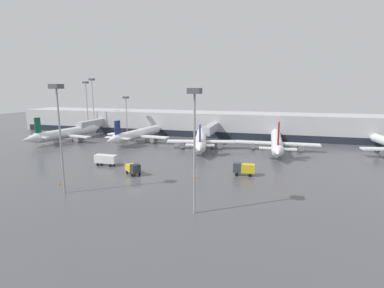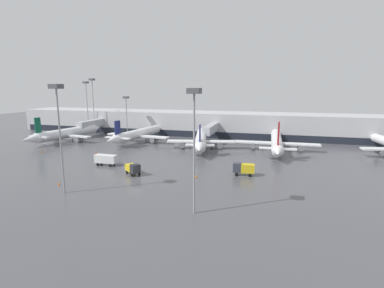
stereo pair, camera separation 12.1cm
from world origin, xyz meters
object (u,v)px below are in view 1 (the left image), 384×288
Objects in this scene: parked_jet_4 at (201,140)px; apron_light_mast_5 at (92,92)px; traffic_cone_0 at (196,176)px; traffic_cone_3 at (42,151)px; service_truck_1 at (133,168)px; parked_jet_2 at (137,134)px; apron_light_mast_1 at (126,104)px; service_truck_2 at (106,159)px; traffic_cone_4 at (59,183)px; apron_light_mast_4 at (58,109)px; traffic_cone_1 at (62,138)px; apron_light_mast_2 at (86,93)px; apron_light_mast_3 at (195,116)px; parked_jet_0 at (66,133)px; traffic_cone_2 at (96,152)px; service_truck_0 at (244,168)px.

apron_light_mast_5 is at bearing 58.09° from parked_jet_4.
traffic_cone_3 is at bearing 166.79° from traffic_cone_0.
traffic_cone_0 is at bearing 46.19° from service_truck_1.
apron_light_mast_1 is at bearing 50.67° from parked_jet_2.
traffic_cone_4 is at bearing 84.48° from service_truck_2.
apron_light_mast_1 is (-39.21, 44.02, 12.09)m from traffic_cone_0.
apron_light_mast_1 is at bearing 107.56° from apron_light_mast_4.
parked_jet_4 is 57.82× the size of traffic_cone_1.
service_truck_1 is at bearing 43.38° from traffic_cone_4.
parked_jet_2 is 33.77m from apron_light_mast_2.
apron_light_mast_1 is (-15.52, 40.27, 10.76)m from service_truck_2.
parked_jet_4 is at bearing 102.98° from apron_light_mast_3.
parked_jet_0 is at bearing 77.62° from parked_jet_4.
parked_jet_0 is 22.75m from apron_light_mast_2.
apron_light_mast_1 reaches higher than parked_jet_0.
apron_light_mast_2 is (-58.63, 47.41, 15.98)m from traffic_cone_0.
apron_light_mast_4 is (3.28, -19.11, 13.54)m from service_truck_2.
service_truck_2 is 57.80m from apron_light_mast_2.
service_truck_1 is at bearing 150.00° from service_truck_2.
traffic_cone_1 is 0.04× the size of apron_light_mast_1.
traffic_cone_2 is at bearing 155.93° from traffic_cone_0.
apron_light_mast_1 is at bearing -9.49° from apron_light_mast_5.
parked_jet_0 is 51.78m from service_truck_1.
parked_jet_2 is at bearing -41.77° from service_truck_0.
traffic_cone_3 is (9.95, -20.83, 0.02)m from traffic_cone_1.
apron_light_mast_3 is 24.98m from apron_light_mast_4.
traffic_cone_3 is at bearing 99.95° from parked_jet_4.
parked_jet_0 is 60.55× the size of traffic_cone_4.
apron_light_mast_5 reaches higher than parked_jet_4.
traffic_cone_4 is at bearing -133.44° from parked_jet_0.
apron_light_mast_2 is (-52.21, 17.63, 13.44)m from parked_jet_4.
service_truck_0 is 78.84m from apron_light_mast_5.
parked_jet_2 is 50.10m from service_truck_0.
apron_light_mast_4 is (39.19, -47.85, 14.88)m from traffic_cone_1.
service_truck_2 is (6.72, -30.97, -1.14)m from parked_jet_2.
apron_light_mast_5 is at bearing 117.62° from traffic_cone_4.
apron_light_mast_3 reaches higher than traffic_cone_1.
apron_light_mast_4 is (38.22, -62.77, -1.12)m from apron_light_mast_2.
apron_light_mast_4 reaches higher than parked_jet_4.
traffic_cone_3 is at bearing -107.88° from apron_light_mast_1.
apron_light_mast_4 reaches higher than service_truck_2.
apron_light_mast_4 is at bearing -75.76° from service_truck_1.
traffic_cone_0 reaches higher than traffic_cone_4.
service_truck_0 reaches higher than traffic_cone_1.
traffic_cone_0 is (-9.50, -4.46, -1.31)m from service_truck_0.
traffic_cone_3 is at bearing -11.54° from service_truck_0.
traffic_cone_2 is 0.04× the size of apron_light_mast_1.
apron_light_mast_2 reaches higher than parked_jet_2.
apron_light_mast_2 reaches higher than parked_jet_0.
apron_light_mast_3 is at bearing -54.62° from apron_light_mast_1.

